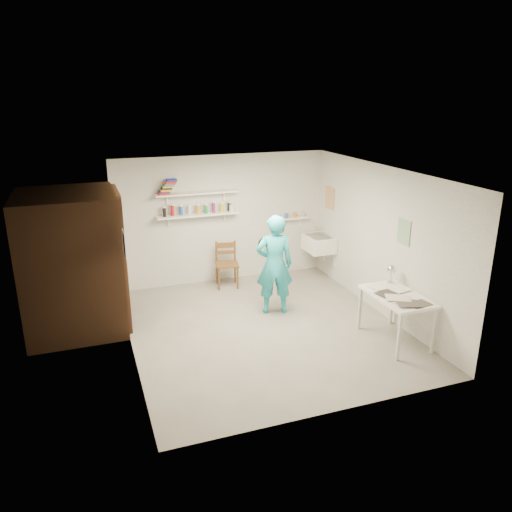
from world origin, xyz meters
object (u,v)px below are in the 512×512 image
object	(u,v)px
man	(274,265)
work_table	(395,318)
desk_lamp	(392,269)
belfast_sink	(319,243)
wall_clock	(267,245)
wooden_chair	(227,264)

from	to	relation	value
man	work_table	xyz separation A→B (m)	(1.29, -1.52, -0.46)
man	work_table	size ratio (longest dim) A/B	1.52
man	desk_lamp	world-z (taller)	man
work_table	belfast_sink	bearing A→B (deg)	87.68
wall_clock	work_table	distance (m)	2.31
wall_clock	belfast_sink	bearing A→B (deg)	46.76
belfast_sink	work_table	bearing A→B (deg)	-92.32
work_table	desk_lamp	size ratio (longest dim) A/B	8.00
work_table	desk_lamp	xyz separation A→B (m)	(0.18, 0.43, 0.58)
wooden_chair	desk_lamp	size ratio (longest dim) A/B	6.43
work_table	desk_lamp	distance (m)	0.75
work_table	man	bearing A→B (deg)	130.17
man	wooden_chair	distance (m)	1.46
wooden_chair	desk_lamp	distance (m)	3.11
desk_lamp	belfast_sink	bearing A→B (deg)	91.73
wooden_chair	work_table	world-z (taller)	wooden_chair
belfast_sink	man	world-z (taller)	man
desk_lamp	wooden_chair	bearing A→B (deg)	127.42
man	wall_clock	size ratio (longest dim) A/B	5.56
belfast_sink	work_table	size ratio (longest dim) A/B	0.55
wooden_chair	belfast_sink	bearing A→B (deg)	4.15
wall_clock	desk_lamp	distance (m)	2.00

